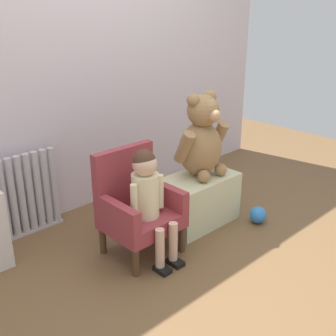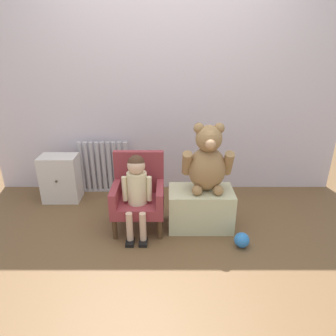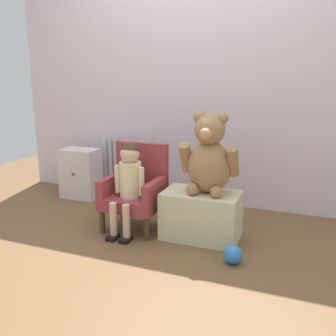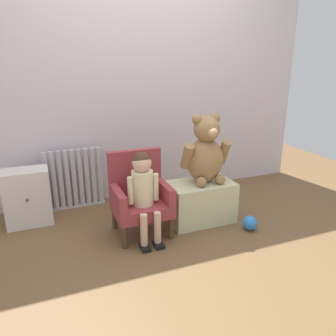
{
  "view_description": "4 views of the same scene",
  "coord_description": "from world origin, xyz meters",
  "px_view_note": "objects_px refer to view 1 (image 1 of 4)",
  "views": [
    {
      "loc": [
        -1.74,
        -1.44,
        1.53
      ],
      "look_at": [
        0.04,
        0.45,
        0.5
      ],
      "focal_mm": 45.0,
      "sensor_mm": 36.0,
      "label": 1
    },
    {
      "loc": [
        0.03,
        -1.94,
        1.56
      ],
      "look_at": [
        0.03,
        0.48,
        0.56
      ],
      "focal_mm": 32.0,
      "sensor_mm": 36.0,
      "label": 2
    },
    {
      "loc": [
        1.08,
        -2.15,
        1.21
      ],
      "look_at": [
        0.04,
        0.45,
        0.52
      ],
      "focal_mm": 40.0,
      "sensor_mm": 36.0,
      "label": 3
    },
    {
      "loc": [
        -0.93,
        -1.96,
        1.38
      ],
      "look_at": [
        0.04,
        0.49,
        0.52
      ],
      "focal_mm": 35.0,
      "sensor_mm": 36.0,
      "label": 4
    }
  ],
  "objects_px": {
    "child_armchair": "(137,205)",
    "child_figure": "(148,190)",
    "radiator": "(22,197)",
    "large_teddy_bear": "(202,140)",
    "toy_ball": "(258,215)",
    "low_bench": "(198,200)"
  },
  "relations": [
    {
      "from": "child_armchair",
      "to": "low_bench",
      "type": "bearing_deg",
      "value": -1.92
    },
    {
      "from": "radiator",
      "to": "large_teddy_bear",
      "type": "xyz_separation_m",
      "value": [
        1.05,
        -0.69,
        0.34
      ]
    },
    {
      "from": "child_armchair",
      "to": "large_teddy_bear",
      "type": "distance_m",
      "value": 0.68
    },
    {
      "from": "child_figure",
      "to": "low_bench",
      "type": "relative_size",
      "value": 1.25
    },
    {
      "from": "toy_ball",
      "to": "low_bench",
      "type": "bearing_deg",
      "value": 135.13
    },
    {
      "from": "child_armchair",
      "to": "child_figure",
      "type": "distance_m",
      "value": 0.18
    },
    {
      "from": "large_teddy_bear",
      "to": "child_figure",
      "type": "bearing_deg",
      "value": -169.06
    },
    {
      "from": "radiator",
      "to": "child_figure",
      "type": "bearing_deg",
      "value": -60.86
    },
    {
      "from": "low_bench",
      "to": "toy_ball",
      "type": "relative_size",
      "value": 4.55
    },
    {
      "from": "toy_ball",
      "to": "radiator",
      "type": "bearing_deg",
      "value": 142.22
    },
    {
      "from": "child_figure",
      "to": "large_teddy_bear",
      "type": "xyz_separation_m",
      "value": [
        0.6,
        0.12,
        0.16
      ]
    },
    {
      "from": "child_armchair",
      "to": "radiator",
      "type": "bearing_deg",
      "value": 122.95
    },
    {
      "from": "radiator",
      "to": "child_figure",
      "type": "xyz_separation_m",
      "value": [
        0.45,
        -0.81,
        0.18
      ]
    },
    {
      "from": "radiator",
      "to": "child_figure",
      "type": "height_order",
      "value": "child_figure"
    },
    {
      "from": "large_teddy_bear",
      "to": "child_armchair",
      "type": "bearing_deg",
      "value": -179.64
    },
    {
      "from": "radiator",
      "to": "large_teddy_bear",
      "type": "distance_m",
      "value": 1.3
    },
    {
      "from": "child_armchair",
      "to": "child_figure",
      "type": "relative_size",
      "value": 0.95
    },
    {
      "from": "low_bench",
      "to": "child_figure",
      "type": "bearing_deg",
      "value": -170.44
    },
    {
      "from": "child_armchair",
      "to": "child_figure",
      "type": "bearing_deg",
      "value": -90.0
    },
    {
      "from": "radiator",
      "to": "low_bench",
      "type": "height_order",
      "value": "radiator"
    },
    {
      "from": "radiator",
      "to": "toy_ball",
      "type": "xyz_separation_m",
      "value": [
        1.32,
        -1.03,
        -0.23
      ]
    },
    {
      "from": "child_armchair",
      "to": "large_teddy_bear",
      "type": "xyz_separation_m",
      "value": [
        0.6,
        0.0,
        0.31
      ]
    }
  ]
}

